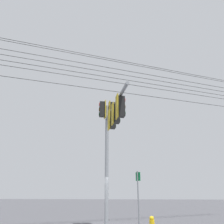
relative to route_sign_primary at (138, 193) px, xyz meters
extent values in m
cylinder|color=gray|center=(-1.65, 0.04, 1.57)|extent=(0.20, 0.20, 6.55)
cylinder|color=gray|center=(-1.07, -2.29, 4.06)|extent=(1.29, 4.68, 0.14)
cube|color=black|center=(-1.36, 0.11, 4.61)|extent=(0.36, 0.36, 0.90)
cube|color=#B29319|center=(-1.52, 0.07, 4.61)|extent=(0.14, 0.44, 1.04)
cylinder|color=red|center=(-1.20, 0.15, 4.91)|extent=(0.08, 0.20, 0.20)
cylinder|color=#3C2703|center=(-1.20, 0.15, 4.61)|extent=(0.08, 0.20, 0.20)
cylinder|color=black|center=(-1.20, 0.15, 4.31)|extent=(0.08, 0.20, 0.20)
cube|color=black|center=(-1.94, -0.03, 4.61)|extent=(0.36, 0.36, 0.90)
cube|color=#B29319|center=(-1.78, 0.01, 4.61)|extent=(0.14, 0.44, 1.04)
cylinder|color=red|center=(-2.10, -0.07, 4.91)|extent=(0.08, 0.20, 0.20)
cylinder|color=#3C2703|center=(-2.10, -0.07, 4.61)|extent=(0.08, 0.20, 0.20)
cylinder|color=black|center=(-2.10, -0.07, 4.31)|extent=(0.08, 0.20, 0.20)
cube|color=black|center=(-1.26, -1.51, 3.51)|extent=(0.37, 0.37, 0.90)
cube|color=#B29319|center=(-1.43, -1.56, 3.51)|extent=(0.16, 0.43, 1.04)
cylinder|color=red|center=(-1.11, -1.47, 3.81)|extent=(0.09, 0.20, 0.20)
cylinder|color=#3C2703|center=(-1.11, -1.47, 3.51)|extent=(0.09, 0.20, 0.20)
cylinder|color=black|center=(-1.11, -1.47, 3.21)|extent=(0.09, 0.20, 0.20)
cube|color=black|center=(-1.02, -2.48, 3.51)|extent=(0.36, 0.36, 0.90)
cube|color=#B29319|center=(-1.19, -2.52, 3.51)|extent=(0.14, 0.44, 1.04)
cylinder|color=red|center=(-0.86, -2.44, 3.81)|extent=(0.07, 0.20, 0.20)
cylinder|color=#3C2703|center=(-0.86, -2.44, 3.51)|extent=(0.07, 0.20, 0.20)
cylinder|color=black|center=(-0.86, -2.44, 3.21)|extent=(0.07, 0.20, 0.20)
cube|color=black|center=(-0.78, -3.45, 3.51)|extent=(0.36, 0.36, 0.90)
cube|color=#B29319|center=(-0.95, -3.49, 3.51)|extent=(0.14, 0.44, 1.04)
cylinder|color=red|center=(-0.62, -3.41, 3.81)|extent=(0.08, 0.20, 0.20)
cylinder|color=#3C2703|center=(-0.62, -3.41, 3.51)|extent=(0.08, 0.20, 0.20)
cylinder|color=black|center=(-0.62, -3.41, 3.21)|extent=(0.08, 0.20, 0.20)
cylinder|color=slate|center=(-0.01, -0.01, -0.31)|extent=(0.07, 0.07, 2.80)
cube|color=#0C7238|center=(0.02, 0.02, 0.82)|extent=(0.23, 0.25, 0.44)
cube|color=white|center=(0.03, 0.03, 0.82)|extent=(0.18, 0.20, 0.38)
sphere|color=yellow|center=(0.46, -1.64, -1.00)|extent=(0.20, 0.20, 0.20)
cylinder|color=black|center=(-0.81, 0.42, 5.86)|extent=(18.43, 8.44, 0.45)
cylinder|color=black|center=(-0.81, 0.42, 6.49)|extent=(18.43, 8.44, 0.45)
cylinder|color=black|center=(-0.81, 0.42, 6.78)|extent=(18.43, 8.44, 0.45)
cylinder|color=black|center=(-0.81, 0.42, 7.11)|extent=(18.43, 8.44, 0.45)
cylinder|color=black|center=(-0.81, 0.42, 7.44)|extent=(18.43, 8.44, 0.45)
cylinder|color=black|center=(-0.81, 0.42, 7.98)|extent=(18.43, 8.44, 0.45)
cylinder|color=black|center=(-0.81, 0.42, 8.10)|extent=(18.43, 8.44, 0.45)
camera|label=1|loc=(-0.63, -12.37, 0.28)|focal=35.96mm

